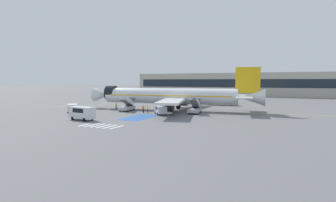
# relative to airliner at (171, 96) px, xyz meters

# --- Properties ---
(ground_plane) EXTENTS (600.00, 600.00, 0.00)m
(ground_plane) POSITION_rel_airliner_xyz_m (1.09, 0.14, -3.39)
(ground_plane) COLOR slate
(apron_leadline_yellow) EXTENTS (75.59, 10.56, 0.01)m
(apron_leadline_yellow) POSITION_rel_airliner_xyz_m (-0.61, -0.08, -3.39)
(apron_leadline_yellow) COLOR gold
(apron_leadline_yellow) RESTS_ON ground_plane
(apron_stand_patch_blue) EXTENTS (4.70, 9.20, 0.01)m
(apron_stand_patch_blue) POSITION_rel_airliner_xyz_m (-0.61, -13.82, -3.39)
(apron_stand_patch_blue) COLOR #2856A8
(apron_stand_patch_blue) RESTS_ON ground_plane
(apron_walkway_bar_0) EXTENTS (0.44, 3.60, 0.01)m
(apron_walkway_bar_0) POSITION_rel_airliner_xyz_m (-4.21, -24.47, -3.39)
(apron_walkway_bar_0) COLOR silver
(apron_walkway_bar_0) RESTS_ON ground_plane
(apron_walkway_bar_1) EXTENTS (0.44, 3.60, 0.01)m
(apron_walkway_bar_1) POSITION_rel_airliner_xyz_m (-3.01, -24.47, -3.39)
(apron_walkway_bar_1) COLOR silver
(apron_walkway_bar_1) RESTS_ON ground_plane
(apron_walkway_bar_2) EXTENTS (0.44, 3.60, 0.01)m
(apron_walkway_bar_2) POSITION_rel_airliner_xyz_m (-1.81, -24.47, -3.39)
(apron_walkway_bar_2) COLOR silver
(apron_walkway_bar_2) RESTS_ON ground_plane
(apron_walkway_bar_3) EXTENTS (0.44, 3.60, 0.01)m
(apron_walkway_bar_3) POSITION_rel_airliner_xyz_m (-0.61, -24.47, -3.39)
(apron_walkway_bar_3) COLOR silver
(apron_walkway_bar_3) RESTS_ON ground_plane
(apron_walkway_bar_4) EXTENTS (0.44, 3.60, 0.01)m
(apron_walkway_bar_4) POSITION_rel_airliner_xyz_m (0.59, -24.47, -3.39)
(apron_walkway_bar_4) COLOR silver
(apron_walkway_bar_4) RESTS_ON ground_plane
(apron_walkway_bar_5) EXTENTS (0.44, 3.60, 0.01)m
(apron_walkway_bar_5) POSITION_rel_airliner_xyz_m (1.79, -24.47, -3.39)
(apron_walkway_bar_5) COLOR silver
(apron_walkway_bar_5) RESTS_ON ground_plane
(airliner) EXTENTS (42.12, 31.00, 10.07)m
(airliner) POSITION_rel_airliner_xyz_m (0.00, 0.00, 0.00)
(airliner) COLOR silver
(airliner) RESTS_ON ground_plane
(boarding_stairs_forward) EXTENTS (2.83, 5.44, 3.66)m
(boarding_stairs_forward) POSITION_rel_airliner_xyz_m (-8.80, -5.67, -2.45)
(boarding_stairs_forward) COLOR #ADB2BA
(boarding_stairs_forward) RESTS_ON ground_plane
(boarding_stairs_aft) EXTENTS (2.83, 5.44, 3.91)m
(boarding_stairs_aft) POSITION_rel_airliner_xyz_m (7.19, -3.48, -2.42)
(boarding_stairs_aft) COLOR #ADB2BA
(boarding_stairs_aft) RESTS_ON ground_plane
(fuel_tanker) EXTENTS (8.79, 3.38, 3.42)m
(fuel_tanker) POSITION_rel_airliner_xyz_m (7.77, 18.07, -1.67)
(fuel_tanker) COLOR #38383D
(fuel_tanker) RESTS_ON ground_plane
(service_van_0) EXTENTS (5.08, 2.40, 2.40)m
(service_van_0) POSITION_rel_airliner_xyz_m (-8.10, -21.12, -1.97)
(service_van_0) COLOR silver
(service_van_0) RESTS_ON ground_plane
(service_van_1) EXTENTS (4.14, 4.51, 1.84)m
(service_van_1) POSITION_rel_airliner_xyz_m (1.22, -8.21, -2.28)
(service_van_1) COLOR silver
(service_van_1) RESTS_ON ground_plane
(service_van_2) EXTENTS (4.44, 4.47, 1.82)m
(service_van_2) POSITION_rel_airliner_xyz_m (-18.42, -13.08, -2.28)
(service_van_2) COLOR silver
(service_van_2) RESTS_ON ground_plane
(ground_crew_0) EXTENTS (0.44, 0.26, 1.74)m
(ground_crew_0) POSITION_rel_airliner_xyz_m (-12.72, -4.54, -2.39)
(ground_crew_0) COLOR #191E38
(ground_crew_0) RESTS_ON ground_plane
(ground_crew_1) EXTENTS (0.42, 0.49, 1.75)m
(ground_crew_1) POSITION_rel_airliner_xyz_m (-2.44, -7.14, -2.39)
(ground_crew_1) COLOR #191E38
(ground_crew_1) RESTS_ON ground_plane
(ground_crew_2) EXTENTS (0.40, 0.49, 1.69)m
(ground_crew_2) POSITION_rel_airliner_xyz_m (-3.54, -7.15, -2.42)
(ground_crew_2) COLOR #191E38
(ground_crew_2) RESTS_ON ground_plane
(traffic_cone_0) EXTENTS (0.47, 0.47, 0.52)m
(traffic_cone_0) POSITION_rel_airliner_xyz_m (-16.15, -9.39, -3.13)
(traffic_cone_0) COLOR orange
(traffic_cone_0) RESTS_ON ground_plane
(terminal_building) EXTENTS (111.95, 12.10, 10.69)m
(terminal_building) POSITION_rel_airliner_xyz_m (8.39, 70.94, 1.95)
(terminal_building) COLOR #B2AD9E
(terminal_building) RESTS_ON ground_plane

